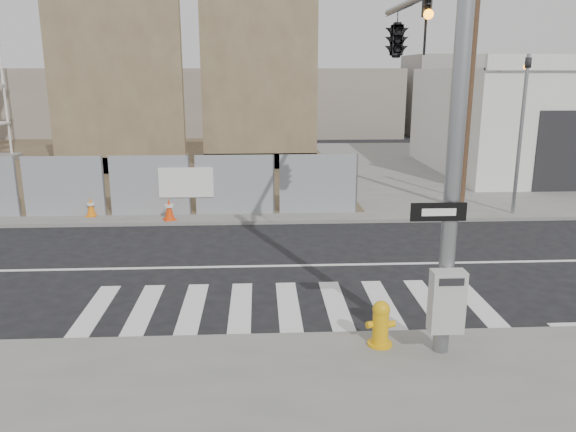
{
  "coord_description": "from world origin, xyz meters",
  "views": [
    {
      "loc": [
        -0.58,
        -13.42,
        4.77
      ],
      "look_at": [
        0.1,
        -0.36,
        1.4
      ],
      "focal_mm": 35.0,
      "sensor_mm": 36.0,
      "label": 1
    }
  ],
  "objects_px": {
    "traffic_cone_c": "(91,207)",
    "auto_shop": "(563,120)",
    "fire_hydrant": "(381,323)",
    "signal_pole": "(412,71)",
    "traffic_cone_d": "(169,209)"
  },
  "relations": [
    {
      "from": "fire_hydrant",
      "to": "traffic_cone_c",
      "type": "height_order",
      "value": "fire_hydrant"
    },
    {
      "from": "signal_pole",
      "to": "traffic_cone_d",
      "type": "xyz_separation_m",
      "value": [
        -5.99,
        6.35,
        -4.31
      ]
    },
    {
      "from": "fire_hydrant",
      "to": "traffic_cone_d",
      "type": "bearing_deg",
      "value": 99.39
    },
    {
      "from": "auto_shop",
      "to": "traffic_cone_d",
      "type": "distance_m",
      "value": 19.63
    },
    {
      "from": "fire_hydrant",
      "to": "traffic_cone_c",
      "type": "bearing_deg",
      "value": 108.92
    },
    {
      "from": "auto_shop",
      "to": "traffic_cone_d",
      "type": "relative_size",
      "value": 16.59
    },
    {
      "from": "signal_pole",
      "to": "traffic_cone_d",
      "type": "height_order",
      "value": "signal_pole"
    },
    {
      "from": "traffic_cone_c",
      "to": "traffic_cone_d",
      "type": "height_order",
      "value": "traffic_cone_d"
    },
    {
      "from": "traffic_cone_c",
      "to": "traffic_cone_d",
      "type": "bearing_deg",
      "value": -13.07
    },
    {
      "from": "auto_shop",
      "to": "traffic_cone_c",
      "type": "bearing_deg",
      "value": -158.26
    },
    {
      "from": "signal_pole",
      "to": "fire_hydrant",
      "type": "distance_m",
      "value": 5.04
    },
    {
      "from": "traffic_cone_c",
      "to": "auto_shop",
      "type": "bearing_deg",
      "value": 21.74
    },
    {
      "from": "traffic_cone_c",
      "to": "traffic_cone_d",
      "type": "relative_size",
      "value": 0.88
    },
    {
      "from": "signal_pole",
      "to": "traffic_cone_c",
      "type": "relative_size",
      "value": 10.99
    },
    {
      "from": "auto_shop",
      "to": "fire_hydrant",
      "type": "xyz_separation_m",
      "value": [
        -12.5,
        -17.52,
        -2.01
      ]
    }
  ]
}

